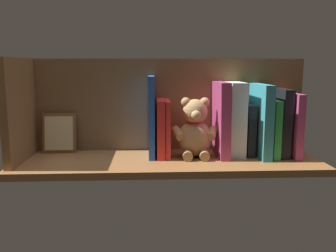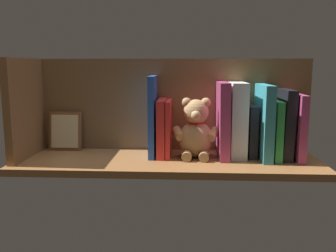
# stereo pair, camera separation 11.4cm
# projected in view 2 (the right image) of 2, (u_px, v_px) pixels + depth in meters

# --- Properties ---
(ground_plane) EXTENTS (0.97, 0.31, 0.02)m
(ground_plane) POSITION_uv_depth(u_px,v_px,m) (168.00, 162.00, 1.16)
(ground_plane) COLOR brown
(shelf_back_panel) EXTENTS (0.97, 0.02, 0.32)m
(shelf_back_panel) POSITION_uv_depth(u_px,v_px,m) (170.00, 105.00, 1.26)
(shelf_back_panel) COLOR brown
(shelf_back_panel) RESTS_ON ground_plane
(shelf_side_divider) EXTENTS (0.02, 0.25, 0.32)m
(shelf_side_divider) POSITION_uv_depth(u_px,v_px,m) (25.00, 108.00, 1.16)
(shelf_side_divider) COLOR brown
(shelf_side_divider) RESTS_ON ground_plane
(book_0) EXTENTS (0.02, 0.18, 0.21)m
(book_0) POSITION_uv_depth(u_px,v_px,m) (295.00, 126.00, 1.15)
(book_0) COLOR #B23F72
(book_0) RESTS_ON ground_plane
(book_1) EXTENTS (0.04, 0.16, 0.22)m
(book_1) POSITION_uv_depth(u_px,v_px,m) (284.00, 124.00, 1.16)
(book_1) COLOR black
(book_1) RESTS_ON ground_plane
(book_2) EXTENTS (0.02, 0.17, 0.19)m
(book_2) POSITION_uv_depth(u_px,v_px,m) (274.00, 129.00, 1.16)
(book_2) COLOR green
(book_2) RESTS_ON ground_plane
(book_3) EXTENTS (0.03, 0.19, 0.24)m
(book_3) POSITION_uv_depth(u_px,v_px,m) (264.00, 122.00, 1.15)
(book_3) COLOR teal
(book_3) RESTS_ON ground_plane
(book_4) EXTENTS (0.03, 0.13, 0.17)m
(book_4) POSITION_uv_depth(u_px,v_px,m) (251.00, 130.00, 1.18)
(book_4) COLOR black
(book_4) RESTS_ON ground_plane
(dictionary_thick_white) EXTENTS (0.05, 0.14, 0.24)m
(dictionary_thick_white) POSITION_uv_depth(u_px,v_px,m) (237.00, 120.00, 1.17)
(dictionary_thick_white) COLOR white
(dictionary_thick_white) RESTS_ON ground_plane
(book_5) EXTENTS (0.04, 0.17, 0.25)m
(book_5) POSITION_uv_depth(u_px,v_px,m) (223.00, 120.00, 1.16)
(book_5) COLOR #B23F72
(book_5) RESTS_ON ground_plane
(teddy_bear) EXTENTS (0.16, 0.13, 0.20)m
(teddy_bear) POSITION_uv_depth(u_px,v_px,m) (196.00, 131.00, 1.16)
(teddy_bear) COLOR tan
(teddy_bear) RESTS_ON ground_plane
(book_6) EXTENTS (0.01, 0.15, 0.19)m
(book_6) POSITION_uv_depth(u_px,v_px,m) (170.00, 128.00, 1.19)
(book_6) COLOR red
(book_6) RESTS_ON ground_plane
(book_7) EXTENTS (0.03, 0.15, 0.19)m
(book_7) POSITION_uv_depth(u_px,v_px,m) (162.00, 128.00, 1.19)
(book_7) COLOR red
(book_7) RESTS_ON ground_plane
(book_8) EXTENTS (0.02, 0.15, 0.27)m
(book_8) POSITION_uv_depth(u_px,v_px,m) (153.00, 116.00, 1.18)
(book_8) COLOR blue
(book_8) RESTS_ON ground_plane
(picture_frame_leaning) EXTENTS (0.11, 0.03, 0.14)m
(picture_frame_leaning) POSITION_uv_depth(u_px,v_px,m) (65.00, 131.00, 1.27)
(picture_frame_leaning) COLOR brown
(picture_frame_leaning) RESTS_ON ground_plane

